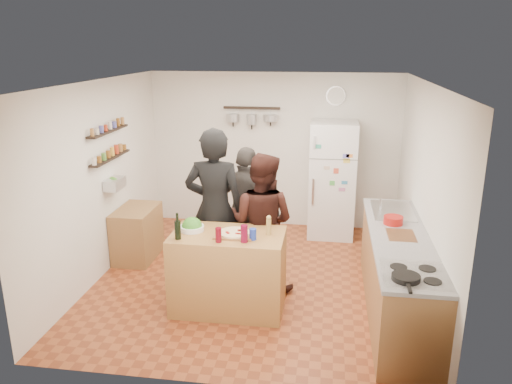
% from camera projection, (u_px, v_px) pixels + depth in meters
% --- Properties ---
extents(room_shell, '(4.20, 4.20, 4.20)m').
position_uv_depth(room_shell, '(259.00, 178.00, 6.46)').
color(room_shell, brown).
rests_on(room_shell, ground).
extents(prep_island, '(1.25, 0.72, 0.91)m').
position_uv_depth(prep_island, '(228.00, 271.00, 5.64)').
color(prep_island, '#A4763C').
rests_on(prep_island, floor).
extents(pizza_board, '(0.42, 0.34, 0.02)m').
position_uv_depth(pizza_board, '(234.00, 234.00, 5.48)').
color(pizza_board, brown).
rests_on(pizza_board, prep_island).
extents(pizza, '(0.34, 0.34, 0.02)m').
position_uv_depth(pizza, '(234.00, 233.00, 5.47)').
color(pizza, beige).
rests_on(pizza, pizza_board).
extents(salad_bowl, '(0.27, 0.27, 0.05)m').
position_uv_depth(salad_bowl, '(192.00, 228.00, 5.61)').
color(salad_bowl, white).
rests_on(salad_bowl, prep_island).
extents(wine_bottle, '(0.07, 0.07, 0.20)m').
position_uv_depth(wine_bottle, '(178.00, 230.00, 5.34)').
color(wine_bottle, black).
rests_on(wine_bottle, prep_island).
extents(wine_glass_near, '(0.07, 0.07, 0.16)m').
position_uv_depth(wine_glass_near, '(218.00, 235.00, 5.27)').
color(wine_glass_near, '#590713').
rests_on(wine_glass_near, prep_island).
extents(wine_glass_far, '(0.08, 0.08, 0.19)m').
position_uv_depth(wine_glass_far, '(244.00, 234.00, 5.26)').
color(wine_glass_far, '#5C0721').
rests_on(wine_glass_far, prep_island).
extents(pepper_mill, '(0.05, 0.05, 0.18)m').
position_uv_depth(pepper_mill, '(269.00, 227.00, 5.47)').
color(pepper_mill, '#A58545').
rests_on(pepper_mill, prep_island).
extents(salt_canister, '(0.08, 0.08, 0.12)m').
position_uv_depth(salt_canister, '(253.00, 234.00, 5.34)').
color(salt_canister, '#1C339C').
rests_on(salt_canister, prep_island).
extents(person_left, '(0.73, 0.49, 2.00)m').
position_uv_depth(person_left, '(215.00, 209.00, 6.04)').
color(person_left, black).
rests_on(person_left, floor).
extents(person_center, '(0.97, 0.84, 1.71)m').
position_uv_depth(person_center, '(262.00, 222.00, 6.02)').
color(person_center, black).
rests_on(person_center, floor).
extents(person_back, '(1.05, 0.75, 1.66)m').
position_uv_depth(person_back, '(247.00, 209.00, 6.58)').
color(person_back, '#312D2B').
rests_on(person_back, floor).
extents(counter_run, '(0.63, 2.63, 0.90)m').
position_uv_depth(counter_run, '(398.00, 275.00, 5.57)').
color(counter_run, '#9E7042').
rests_on(counter_run, floor).
extents(stove_top, '(0.60, 0.62, 0.02)m').
position_uv_depth(stove_top, '(415.00, 275.00, 4.53)').
color(stove_top, white).
rests_on(stove_top, counter_run).
extents(skillet, '(0.25, 0.25, 0.05)m').
position_uv_depth(skillet, '(406.00, 277.00, 4.42)').
color(skillet, black).
rests_on(skillet, stove_top).
extents(sink, '(0.50, 0.80, 0.03)m').
position_uv_depth(sink, '(393.00, 211.00, 6.24)').
color(sink, silver).
rests_on(sink, counter_run).
extents(cutting_board, '(0.30, 0.40, 0.02)m').
position_uv_depth(cutting_board, '(401.00, 236.00, 5.45)').
color(cutting_board, '#9B6138').
rests_on(cutting_board, counter_run).
extents(red_bowl, '(0.22, 0.22, 0.09)m').
position_uv_depth(red_bowl, '(393.00, 220.00, 5.77)').
color(red_bowl, '#A51612').
rests_on(red_bowl, counter_run).
extents(fridge, '(0.70, 0.68, 1.80)m').
position_uv_depth(fridge, '(332.00, 180.00, 7.72)').
color(fridge, white).
rests_on(fridge, floor).
extents(wall_clock, '(0.30, 0.03, 0.30)m').
position_uv_depth(wall_clock, '(336.00, 96.00, 7.67)').
color(wall_clock, silver).
rests_on(wall_clock, back_wall).
extents(spice_shelf_lower, '(0.12, 1.00, 0.02)m').
position_uv_depth(spice_shelf_lower, '(111.00, 158.00, 6.48)').
color(spice_shelf_lower, black).
rests_on(spice_shelf_lower, left_wall).
extents(spice_shelf_upper, '(0.12, 1.00, 0.02)m').
position_uv_depth(spice_shelf_upper, '(108.00, 131.00, 6.38)').
color(spice_shelf_upper, black).
rests_on(spice_shelf_upper, left_wall).
extents(produce_basket, '(0.18, 0.35, 0.14)m').
position_uv_depth(produce_basket, '(115.00, 184.00, 6.58)').
color(produce_basket, silver).
rests_on(produce_basket, left_wall).
extents(side_table, '(0.50, 0.80, 0.73)m').
position_uv_depth(side_table, '(137.00, 233.00, 7.01)').
color(side_table, '#96683F').
rests_on(side_table, floor).
extents(pot_rack, '(0.90, 0.04, 0.04)m').
position_uv_depth(pot_rack, '(252.00, 108.00, 7.84)').
color(pot_rack, black).
rests_on(pot_rack, back_wall).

